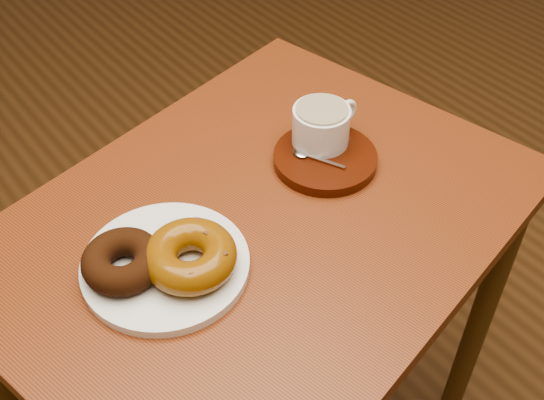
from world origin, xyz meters
TOP-DOWN VIEW (x-y plane):
  - cafe_table at (-0.13, -0.05)m, footprint 0.88×0.73m
  - donut_plate at (-0.29, -0.05)m, footprint 0.30×0.30m
  - donut_cinnamon at (-0.34, -0.03)m, footprint 0.15×0.15m
  - donut_caramel at (-0.26, -0.08)m, footprint 0.14×0.14m
  - saucer at (0.02, -0.02)m, footprint 0.21×0.21m
  - coffee_cup at (0.04, 0.01)m, footprint 0.12×0.09m
  - teaspoon at (-0.01, -0.00)m, footprint 0.04×0.08m

SIDE VIEW (x-z plane):
  - cafe_table at x=-0.13m, z-range 0.25..0.98m
  - donut_plate at x=-0.29m, z-range 0.73..0.74m
  - saucer at x=0.02m, z-range 0.73..0.75m
  - teaspoon at x=-0.01m, z-range 0.75..0.75m
  - donut_cinnamon at x=-0.34m, z-range 0.74..0.78m
  - donut_caramel at x=-0.26m, z-range 0.74..0.79m
  - coffee_cup at x=0.04m, z-range 0.75..0.81m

